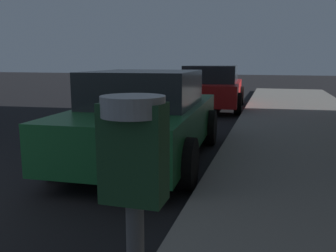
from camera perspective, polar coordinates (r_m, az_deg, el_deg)
The scene contains 3 objects.
parking_meter at distance 1.11m, azimuth -5.38°, elevation -12.04°, with size 0.19×0.19×1.34m.
car_green at distance 5.76m, azimuth -3.57°, elevation 1.50°, with size 2.18×4.12×1.43m.
car_red at distance 12.04m, azimuth 7.05°, elevation 6.18°, with size 2.22×4.28×1.43m.
Camera 1 is at (4.79, -1.38, 1.59)m, focal length 38.15 mm.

